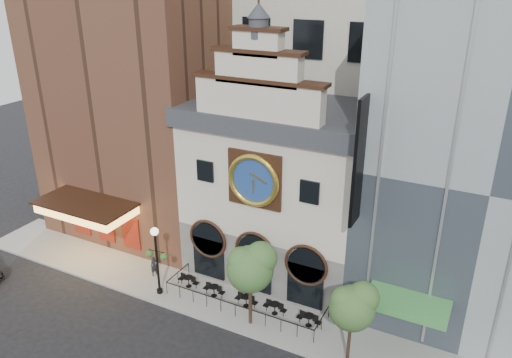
{
  "coord_description": "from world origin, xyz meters",
  "views": [
    {
      "loc": [
        12.9,
        -21.07,
        20.51
      ],
      "look_at": [
        -0.98,
        6.0,
        7.62
      ],
      "focal_mm": 35.0,
      "sensor_mm": 36.0,
      "label": 1
    }
  ],
  "objects_px": {
    "bistro_2": "(246,300)",
    "bistro_4": "(309,319)",
    "bistro_1": "(214,290)",
    "tree_left": "(251,266)",
    "bistro_0": "(188,281)",
    "lamppost": "(156,253)",
    "bistro_3": "(275,308)",
    "pedestrian": "(154,266)",
    "tree_right": "(353,305)"
  },
  "relations": [
    {
      "from": "lamppost",
      "to": "tree_left",
      "type": "distance_m",
      "value": 7.07
    },
    {
      "from": "bistro_2",
      "to": "bistro_3",
      "type": "xyz_separation_m",
      "value": [
        1.99,
        0.14,
        0.0
      ]
    },
    {
      "from": "tree_left",
      "to": "tree_right",
      "type": "bearing_deg",
      "value": -2.34
    },
    {
      "from": "tree_right",
      "to": "bistro_3",
      "type": "bearing_deg",
      "value": 162.46
    },
    {
      "from": "bistro_2",
      "to": "bistro_4",
      "type": "height_order",
      "value": "same"
    },
    {
      "from": "bistro_4",
      "to": "tree_right",
      "type": "bearing_deg",
      "value": -27.93
    },
    {
      "from": "bistro_1",
      "to": "tree_left",
      "type": "distance_m",
      "value": 5.25
    },
    {
      "from": "tree_left",
      "to": "bistro_0",
      "type": "bearing_deg",
      "value": 165.97
    },
    {
      "from": "bistro_0",
      "to": "bistro_2",
      "type": "height_order",
      "value": "same"
    },
    {
      "from": "bistro_2",
      "to": "bistro_4",
      "type": "bearing_deg",
      "value": 0.67
    },
    {
      "from": "tree_left",
      "to": "tree_right",
      "type": "xyz_separation_m",
      "value": [
        6.33,
        -0.26,
        -0.46
      ]
    },
    {
      "from": "bistro_0",
      "to": "bistro_1",
      "type": "bearing_deg",
      "value": -3.34
    },
    {
      "from": "bistro_4",
      "to": "bistro_2",
      "type": "bearing_deg",
      "value": -179.33
    },
    {
      "from": "bistro_0",
      "to": "lamppost",
      "type": "bearing_deg",
      "value": -131.84
    },
    {
      "from": "bistro_1",
      "to": "bistro_2",
      "type": "height_order",
      "value": "same"
    },
    {
      "from": "pedestrian",
      "to": "lamppost",
      "type": "distance_m",
      "value": 3.23
    },
    {
      "from": "bistro_1",
      "to": "bistro_3",
      "type": "xyz_separation_m",
      "value": [
        4.44,
        0.16,
        0.0
      ]
    },
    {
      "from": "bistro_1",
      "to": "bistro_4",
      "type": "height_order",
      "value": "same"
    },
    {
      "from": "bistro_0",
      "to": "tree_right",
      "type": "xyz_separation_m",
      "value": [
        11.98,
        -1.67,
        3.23
      ]
    },
    {
      "from": "bistro_2",
      "to": "pedestrian",
      "type": "distance_m",
      "value": 7.54
    },
    {
      "from": "bistro_1",
      "to": "pedestrian",
      "type": "bearing_deg",
      "value": 177.98
    },
    {
      "from": "bistro_2",
      "to": "lamppost",
      "type": "bearing_deg",
      "value": -166.78
    },
    {
      "from": "bistro_0",
      "to": "pedestrian",
      "type": "bearing_deg",
      "value": 178.94
    },
    {
      "from": "bistro_1",
      "to": "tree_right",
      "type": "relative_size",
      "value": 0.31
    },
    {
      "from": "lamppost",
      "to": "bistro_4",
      "type": "bearing_deg",
      "value": 1.94
    },
    {
      "from": "bistro_2",
      "to": "pedestrian",
      "type": "xyz_separation_m",
      "value": [
        -7.53,
        0.16,
        0.29
      ]
    },
    {
      "from": "bistro_2",
      "to": "bistro_4",
      "type": "distance_m",
      "value": 4.35
    },
    {
      "from": "bistro_1",
      "to": "tree_left",
      "type": "height_order",
      "value": "tree_left"
    },
    {
      "from": "bistro_4",
      "to": "tree_left",
      "type": "relative_size",
      "value": 0.28
    },
    {
      "from": "bistro_1",
      "to": "tree_left",
      "type": "bearing_deg",
      "value": -20.13
    },
    {
      "from": "bistro_2",
      "to": "tree_right",
      "type": "relative_size",
      "value": 0.31
    },
    {
      "from": "bistro_0",
      "to": "bistro_4",
      "type": "relative_size",
      "value": 1.0
    },
    {
      "from": "bistro_1",
      "to": "pedestrian",
      "type": "xyz_separation_m",
      "value": [
        -5.08,
        0.18,
        0.29
      ]
    },
    {
      "from": "bistro_3",
      "to": "bistro_4",
      "type": "distance_m",
      "value": 2.36
    },
    {
      "from": "lamppost",
      "to": "tree_right",
      "type": "bearing_deg",
      "value": -6.79
    },
    {
      "from": "tree_left",
      "to": "bistro_3",
      "type": "bearing_deg",
      "value": 57.27
    },
    {
      "from": "bistro_2",
      "to": "tree_left",
      "type": "height_order",
      "value": "tree_left"
    },
    {
      "from": "bistro_0",
      "to": "lamppost",
      "type": "height_order",
      "value": "lamppost"
    },
    {
      "from": "bistro_0",
      "to": "pedestrian",
      "type": "distance_m",
      "value": 2.96
    },
    {
      "from": "bistro_0",
      "to": "bistro_1",
      "type": "xyz_separation_m",
      "value": [
        2.14,
        -0.12,
        0.0
      ]
    },
    {
      "from": "bistro_4",
      "to": "tree_right",
      "type": "xyz_separation_m",
      "value": [
        3.04,
        -1.61,
        3.23
      ]
    },
    {
      "from": "tree_left",
      "to": "tree_right",
      "type": "distance_m",
      "value": 6.35
    },
    {
      "from": "bistro_0",
      "to": "tree_left",
      "type": "xyz_separation_m",
      "value": [
        5.64,
        -1.41,
        3.69
      ]
    },
    {
      "from": "bistro_2",
      "to": "lamppost",
      "type": "relative_size",
      "value": 0.32
    },
    {
      "from": "bistro_3",
      "to": "bistro_4",
      "type": "bearing_deg",
      "value": -2.25
    },
    {
      "from": "bistro_1",
      "to": "bistro_3",
      "type": "bearing_deg",
      "value": 2.1
    },
    {
      "from": "bistro_0",
      "to": "tree_right",
      "type": "relative_size",
      "value": 0.31
    },
    {
      "from": "tree_left",
      "to": "lamppost",
      "type": "bearing_deg",
      "value": -179.29
    },
    {
      "from": "bistro_4",
      "to": "tree_left",
      "type": "height_order",
      "value": "tree_left"
    },
    {
      "from": "bistro_2",
      "to": "bistro_3",
      "type": "distance_m",
      "value": 2.0
    }
  ]
}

